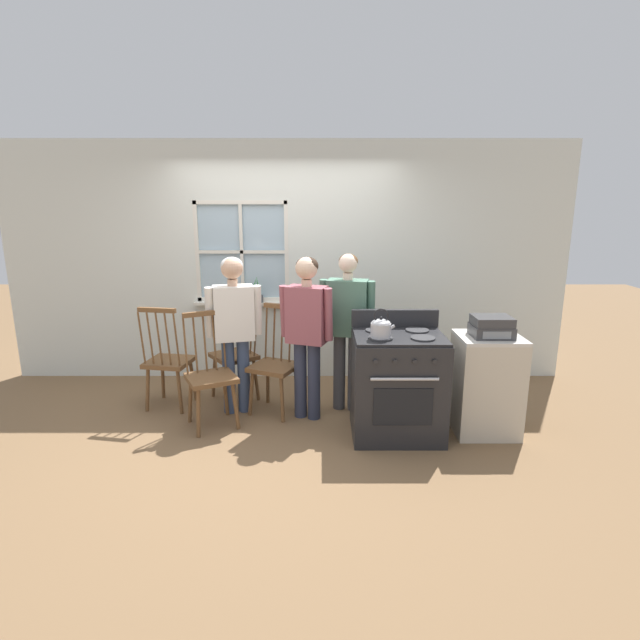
% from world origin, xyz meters
% --- Properties ---
extents(ground_plane, '(16.00, 16.00, 0.00)m').
position_xyz_m(ground_plane, '(0.00, 0.00, 0.00)').
color(ground_plane, brown).
extents(wall_back, '(6.40, 0.16, 2.70)m').
position_xyz_m(wall_back, '(0.02, 1.40, 1.34)').
color(wall_back, silver).
rests_on(wall_back, ground_plane).
extents(chair_by_window, '(0.55, 0.55, 1.06)m').
position_xyz_m(chair_by_window, '(-0.63, 0.04, 0.47)').
color(chair_by_window, brown).
rests_on(chair_by_window, ground_plane).
extents(chair_near_wall, '(0.55, 0.54, 1.06)m').
position_xyz_m(chair_near_wall, '(-0.06, 0.36, 0.47)').
color(chair_near_wall, brown).
rests_on(chair_near_wall, ground_plane).
extents(chair_center_cluster, '(0.48, 0.47, 1.06)m').
position_xyz_m(chair_center_cluster, '(-1.14, 0.47, 0.47)').
color(chair_center_cluster, brown).
rests_on(chair_center_cluster, ground_plane).
extents(chair_near_stove, '(0.57, 0.57, 1.06)m').
position_xyz_m(chair_near_stove, '(-0.50, 0.70, 0.47)').
color(chair_near_stove, brown).
rests_on(chair_near_stove, ground_plane).
extents(person_elderly_left, '(0.54, 0.29, 1.54)m').
position_xyz_m(person_elderly_left, '(-0.44, 0.35, 0.93)').
color(person_elderly_left, '#384766').
rests_on(person_elderly_left, ground_plane).
extents(person_teen_center, '(0.52, 0.32, 1.56)m').
position_xyz_m(person_teen_center, '(0.26, 0.21, 0.94)').
color(person_teen_center, '#2D3347').
rests_on(person_teen_center, ground_plane).
extents(person_adult_right, '(0.55, 0.29, 1.56)m').
position_xyz_m(person_adult_right, '(0.64, 0.42, 0.93)').
color(person_adult_right, '#4C4C51').
rests_on(person_adult_right, ground_plane).
extents(stove, '(0.79, 0.68, 1.08)m').
position_xyz_m(stove, '(1.06, -0.14, 0.47)').
color(stove, '#232326').
rests_on(stove, ground_plane).
extents(kettle, '(0.21, 0.17, 0.25)m').
position_xyz_m(kettle, '(0.89, -0.27, 1.02)').
color(kettle, '#B7B7BC').
rests_on(kettle, stove).
extents(potted_plant, '(0.15, 0.15, 0.30)m').
position_xyz_m(potted_plant, '(-0.35, 1.31, 0.99)').
color(potted_plant, '#42474C').
rests_on(potted_plant, wall_back).
extents(side_counter, '(0.55, 0.50, 0.90)m').
position_xyz_m(side_counter, '(1.87, -0.09, 0.45)').
color(side_counter, beige).
rests_on(side_counter, ground_plane).
extents(stereo, '(0.34, 0.29, 0.18)m').
position_xyz_m(stereo, '(1.87, -0.11, 0.99)').
color(stereo, '#38383A').
rests_on(stereo, side_counter).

